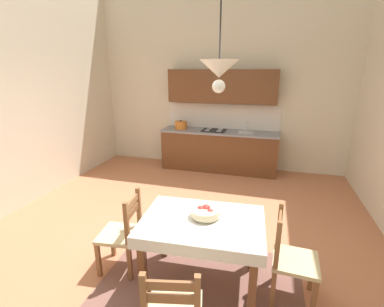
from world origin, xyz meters
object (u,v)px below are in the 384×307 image
object	(u,v)px
pendant_lamp	(219,70)
fruit_bowl	(205,212)
dining_table	(202,233)
dining_chair_tv_side	(123,234)
kitchen_cabinetry	(220,132)
dining_chair_window_side	(291,259)

from	to	relation	value
pendant_lamp	fruit_bowl	bearing A→B (deg)	132.96
dining_table	dining_chair_tv_side	size ratio (longest dim) A/B	1.38
kitchen_cabinetry	dining_chair_tv_side	world-z (taller)	kitchen_cabinetry
kitchen_cabinetry	dining_chair_window_side	world-z (taller)	kitchen_cabinetry
kitchen_cabinetry	dining_table	bearing A→B (deg)	-82.46
dining_chair_tv_side	fruit_bowl	distance (m)	1.00
kitchen_cabinetry	pendant_lamp	world-z (taller)	pendant_lamp
fruit_bowl	dining_chair_window_side	bearing A→B (deg)	-1.66
fruit_bowl	pendant_lamp	xyz separation A→B (m)	(0.13, -0.13, 1.38)
dining_table	pendant_lamp	bearing A→B (deg)	-25.19
dining_table	dining_chair_window_side	world-z (taller)	dining_chair_window_side
kitchen_cabinetry	pendant_lamp	xyz separation A→B (m)	(0.61, -3.59, 1.34)
dining_chair_window_side	pendant_lamp	world-z (taller)	pendant_lamp
dining_table	pendant_lamp	xyz separation A→B (m)	(0.14, -0.07, 1.58)
dining_chair_window_side	pendant_lamp	xyz separation A→B (m)	(-0.74, -0.11, 1.75)
pendant_lamp	dining_table	bearing A→B (deg)	154.81
kitchen_cabinetry	dining_table	size ratio (longest dim) A/B	2.00
kitchen_cabinetry	dining_chair_window_side	size ratio (longest dim) A/B	2.76
dining_chair_tv_side	dining_chair_window_side	bearing A→B (deg)	1.85
dining_table	dining_chair_window_side	xyz separation A→B (m)	(0.88, 0.04, -0.17)
dining_table	dining_chair_window_side	distance (m)	0.90
kitchen_cabinetry	dining_table	xyz separation A→B (m)	(0.47, -3.53, -0.25)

